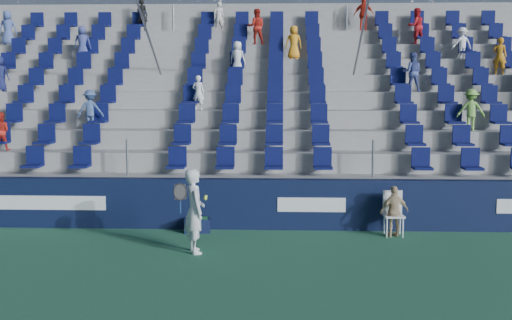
{
  "coord_description": "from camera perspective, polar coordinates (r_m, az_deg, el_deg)",
  "views": [
    {
      "loc": [
        0.8,
        -11.88,
        3.51
      ],
      "look_at": [
        0.2,
        2.8,
        1.7
      ],
      "focal_mm": 45.0,
      "sensor_mm": 36.0,
      "label": 1
    }
  ],
  "objects": [
    {
      "name": "grandstand",
      "position": [
        20.19,
        0.06,
        3.12
      ],
      "size": [
        24.0,
        8.17,
        6.63
      ],
      "color": "#9E9E99",
      "rests_on": "ground"
    },
    {
      "name": "line_judge_chair",
      "position": [
        15.05,
        12.09,
        -4.37
      ],
      "size": [
        0.46,
        0.47,
        1.02
      ],
      "color": "white",
      "rests_on": "ground"
    },
    {
      "name": "ground",
      "position": [
        12.42,
        -1.47,
        -9.4
      ],
      "size": [
        70.0,
        70.0,
        0.0
      ],
      "primitive_type": "plane",
      "color": "#2B6544",
      "rests_on": "ground"
    },
    {
      "name": "tennis_player",
      "position": [
        13.21,
        -5.49,
        -4.51
      ],
      "size": [
        0.71,
        0.74,
        1.75
      ],
      "color": "silver",
      "rests_on": "ground"
    },
    {
      "name": "sponsor_wall",
      "position": [
        15.33,
        -0.69,
        -3.92
      ],
      "size": [
        24.0,
        0.32,
        1.2
      ],
      "color": "#0E1533",
      "rests_on": "ground"
    },
    {
      "name": "ball_bin",
      "position": [
        15.14,
        -5.24,
        -5.71
      ],
      "size": [
        0.64,
        0.46,
        0.34
      ],
      "color": "#0E1635",
      "rests_on": "ground"
    },
    {
      "name": "line_judge",
      "position": [
        14.9,
        12.19,
        -4.48
      ],
      "size": [
        0.73,
        0.46,
        1.16
      ],
      "primitive_type": "imported",
      "rotation": [
        0.0,
        0.0,
        3.42
      ],
      "color": "tan",
      "rests_on": "ground"
    }
  ]
}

